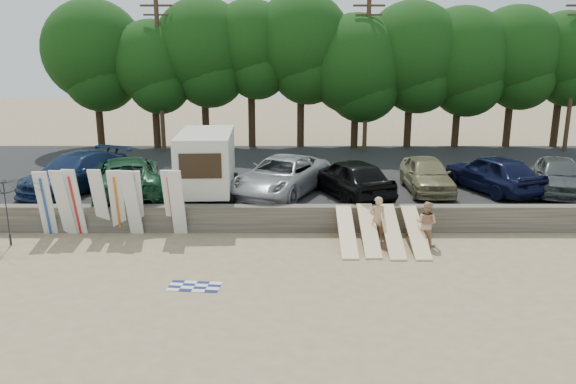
# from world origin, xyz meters

# --- Properties ---
(ground) EXTENTS (120.00, 120.00, 0.00)m
(ground) POSITION_xyz_m (0.00, 0.00, 0.00)
(ground) COLOR tan
(ground) RESTS_ON ground
(seawall) EXTENTS (44.00, 0.50, 1.00)m
(seawall) POSITION_xyz_m (0.00, 3.00, 0.50)
(seawall) COLOR #6B6356
(seawall) RESTS_ON ground
(parking_lot) EXTENTS (44.00, 14.50, 0.70)m
(parking_lot) POSITION_xyz_m (0.00, 10.50, 0.35)
(parking_lot) COLOR #282828
(parking_lot) RESTS_ON ground
(treeline) EXTENTS (33.80, 6.47, 9.31)m
(treeline) POSITION_xyz_m (-0.14, 17.50, 6.40)
(treeline) COLOR #382616
(treeline) RESTS_ON parking_lot
(utility_poles) EXTENTS (25.80, 0.26, 9.00)m
(utility_poles) POSITION_xyz_m (2.00, 16.00, 5.43)
(utility_poles) COLOR #473321
(utility_poles) RESTS_ON parking_lot
(box_trailer) EXTENTS (2.57, 4.34, 2.70)m
(box_trailer) POSITION_xyz_m (-5.93, 5.45, 2.21)
(box_trailer) COLOR beige
(box_trailer) RESTS_ON parking_lot
(car_0) EXTENTS (4.18, 5.96, 1.60)m
(car_0) POSITION_xyz_m (-11.77, 6.51, 1.50)
(car_0) COLOR #15264B
(car_0) RESTS_ON parking_lot
(car_1) EXTENTS (4.30, 6.42, 1.63)m
(car_1) POSITION_xyz_m (-9.30, 5.69, 1.52)
(car_1) COLOR #173F25
(car_1) RESTS_ON parking_lot
(car_2) EXTENTS (4.74, 6.26, 1.58)m
(car_2) POSITION_xyz_m (-2.84, 5.82, 1.49)
(car_2) COLOR #97989C
(car_2) RESTS_ON parking_lot
(car_3) EXTENTS (3.61, 5.20, 1.64)m
(car_3) POSITION_xyz_m (0.03, 5.41, 1.52)
(car_3) COLOR black
(car_3) RESTS_ON parking_lot
(car_4) EXTENTS (1.82, 4.42, 1.50)m
(car_4) POSITION_xyz_m (3.39, 6.31, 1.45)
(car_4) COLOR #827952
(car_4) RESTS_ON parking_lot
(car_5) EXTENTS (3.58, 5.20, 1.65)m
(car_5) POSITION_xyz_m (6.21, 6.26, 1.52)
(car_5) COLOR black
(car_5) RESTS_ON parking_lot
(car_6) EXTENTS (3.16, 4.88, 1.55)m
(car_6) POSITION_xyz_m (8.92, 6.00, 1.47)
(car_6) COLOR #46494A
(car_6) RESTS_ON parking_lot
(surfboard_upright_0) EXTENTS (0.61, 0.82, 2.52)m
(surfboard_upright_0) POSITION_xyz_m (-11.37, 2.39, 1.26)
(surfboard_upright_0) COLOR silver
(surfboard_upright_0) RESTS_ON ground
(surfboard_upright_1) EXTENTS (0.60, 0.76, 2.54)m
(surfboard_upright_1) POSITION_xyz_m (-10.74, 2.45, 1.27)
(surfboard_upright_1) COLOR silver
(surfboard_upright_1) RESTS_ON ground
(surfboard_upright_2) EXTENTS (0.57, 0.66, 2.56)m
(surfboard_upright_2) POSITION_xyz_m (-10.34, 2.50, 1.28)
(surfboard_upright_2) COLOR silver
(surfboard_upright_2) RESTS_ON ground
(surfboard_upright_3) EXTENTS (0.56, 0.73, 2.54)m
(surfboard_upright_3) POSITION_xyz_m (-9.45, 2.61, 1.27)
(surfboard_upright_3) COLOR silver
(surfboard_upright_3) RESTS_ON ground
(surfboard_upright_4) EXTENTS (0.60, 0.79, 2.53)m
(surfboard_upright_4) POSITION_xyz_m (-8.80, 2.55, 1.26)
(surfboard_upright_4) COLOR silver
(surfboard_upright_4) RESTS_ON ground
(surfboard_upright_5) EXTENTS (0.59, 0.74, 2.54)m
(surfboard_upright_5) POSITION_xyz_m (-8.24, 2.42, 1.27)
(surfboard_upright_5) COLOR silver
(surfboard_upright_5) RESTS_ON ground
(surfboard_upright_6) EXTENTS (0.63, 0.88, 2.51)m
(surfboard_upright_6) POSITION_xyz_m (-8.13, 2.56, 1.25)
(surfboard_upright_6) COLOR silver
(surfboard_upright_6) RESTS_ON ground
(surfboard_upright_7) EXTENTS (0.52, 0.76, 2.52)m
(surfboard_upright_7) POSITION_xyz_m (-6.85, 2.61, 1.26)
(surfboard_upright_7) COLOR silver
(surfboard_upright_7) RESTS_ON ground
(surfboard_upright_8) EXTENTS (0.54, 0.70, 2.54)m
(surfboard_upright_8) POSITION_xyz_m (-6.58, 2.42, 1.27)
(surfboard_upright_8) COLOR silver
(surfboard_upright_8) RESTS_ON ground
(surfboard_low_0) EXTENTS (0.56, 2.85, 1.06)m
(surfboard_low_0) POSITION_xyz_m (-0.52, 1.42, 0.53)
(surfboard_low_0) COLOR #FCD99E
(surfboard_low_0) RESTS_ON ground
(surfboard_low_1) EXTENTS (0.56, 2.83, 1.12)m
(surfboard_low_1) POSITION_xyz_m (0.26, 1.47, 0.56)
(surfboard_low_1) COLOR #FCD99E
(surfboard_low_1) RESTS_ON ground
(surfboard_low_2) EXTENTS (0.56, 2.82, 1.15)m
(surfboard_low_2) POSITION_xyz_m (1.04, 1.32, 0.58)
(surfboard_low_2) COLOR #FCD99E
(surfboard_low_2) RESTS_ON ground
(surfboard_low_3) EXTENTS (0.56, 2.85, 1.08)m
(surfboard_low_3) POSITION_xyz_m (1.88, 1.33, 0.54)
(surfboard_low_3) COLOR #FCD99E
(surfboard_low_3) RESTS_ON ground
(beachgoer_a) EXTENTS (0.63, 0.44, 1.64)m
(beachgoer_a) POSITION_xyz_m (0.62, 1.92, 0.82)
(beachgoer_a) COLOR tan
(beachgoer_a) RESTS_ON ground
(beachgoer_b) EXTENTS (0.98, 0.93, 1.59)m
(beachgoer_b) POSITION_xyz_m (2.27, 1.47, 0.79)
(beachgoer_b) COLOR tan
(beachgoer_b) RESTS_ON ground
(cooler) EXTENTS (0.40, 0.33, 0.32)m
(cooler) POSITION_xyz_m (1.20, 2.40, 0.16)
(cooler) COLOR green
(cooler) RESTS_ON ground
(gear_bag) EXTENTS (0.33, 0.29, 0.22)m
(gear_bag) POSITION_xyz_m (1.99, 2.40, 0.11)
(gear_bag) COLOR orange
(gear_bag) RESTS_ON ground
(beach_towel) EXTENTS (1.65, 1.65, 0.00)m
(beach_towel) POSITION_xyz_m (-5.29, -2.07, 0.01)
(beach_towel) COLOR white
(beach_towel) RESTS_ON ground
(beach_umbrella) EXTENTS (3.79, 3.79, 2.44)m
(beach_umbrella) POSITION_xyz_m (-12.33, 1.35, 1.22)
(beach_umbrella) COLOR black
(beach_umbrella) RESTS_ON ground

